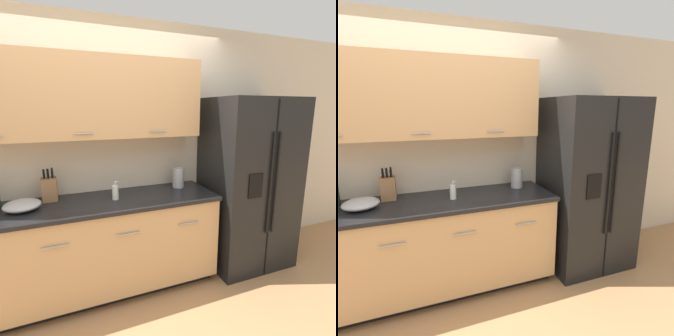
{
  "view_description": "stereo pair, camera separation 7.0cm",
  "coord_description": "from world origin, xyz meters",
  "views": [
    {
      "loc": [
        -0.4,
        -1.58,
        1.74
      ],
      "look_at": [
        0.53,
        0.76,
        1.18
      ],
      "focal_mm": 28.0,
      "sensor_mm": 36.0,
      "label": 1
    },
    {
      "loc": [
        -0.34,
        -1.6,
        1.74
      ],
      "look_at": [
        0.53,
        0.76,
        1.18
      ],
      "focal_mm": 28.0,
      "sensor_mm": 36.0,
      "label": 2
    }
  ],
  "objects": [
    {
      "name": "soap_dispenser",
      "position": [
        -0.0,
        0.74,
        1.0
      ],
      "size": [
        0.06,
        0.06,
        0.17
      ],
      "color": "silver",
      "rests_on": "counter_unit"
    },
    {
      "name": "counter_unit",
      "position": [
        -0.24,
        0.76,
        0.47
      ],
      "size": [
        2.4,
        0.64,
        0.93
      ],
      "color": "black",
      "rests_on": "ground_plane"
    },
    {
      "name": "refrigerator",
      "position": [
        1.48,
        0.71,
        0.93
      ],
      "size": [
        0.92,
        0.75,
        1.86
      ],
      "color": "black",
      "rests_on": "ground_plane"
    },
    {
      "name": "wall_back",
      "position": [
        -0.07,
        1.05,
        1.45
      ],
      "size": [
        10.0,
        0.39,
        2.6
      ],
      "color": "beige",
      "rests_on": "ground_plane"
    },
    {
      "name": "mixing_bowl",
      "position": [
        -0.77,
        0.77,
        0.97
      ],
      "size": [
        0.29,
        0.29,
        0.08
      ],
      "color": "#A3A3A5",
      "rests_on": "counter_unit"
    },
    {
      "name": "knife_block",
      "position": [
        -0.56,
        0.93,
        1.04
      ],
      "size": [
        0.13,
        0.11,
        0.3
      ],
      "color": "olive",
      "rests_on": "counter_unit"
    },
    {
      "name": "steel_canister",
      "position": [
        0.7,
        0.89,
        1.03
      ],
      "size": [
        0.13,
        0.13,
        0.23
      ],
      "color": "#A3A3A5",
      "rests_on": "counter_unit"
    }
  ]
}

